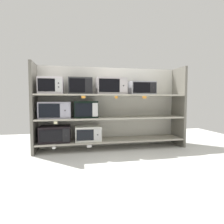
# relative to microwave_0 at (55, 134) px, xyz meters

# --- Properties ---
(ground) EXTENTS (6.89, 6.00, 0.02)m
(ground) POSITION_rel_microwave_0_xyz_m (1.10, -1.00, -0.34)
(ground) COLOR silver
(back_panel) EXTENTS (3.09, 0.04, 1.66)m
(back_panel) POSITION_rel_microwave_0_xyz_m (1.10, 0.28, 0.50)
(back_panel) COLOR beige
(back_panel) RESTS_ON ground
(upright_left) EXTENTS (0.05, 0.52, 1.66)m
(upright_left) POSITION_rel_microwave_0_xyz_m (-0.37, 0.00, 0.50)
(upright_left) COLOR #68645B
(upright_left) RESTS_ON ground
(upright_right) EXTENTS (0.05, 0.52, 1.66)m
(upright_right) POSITION_rel_microwave_0_xyz_m (2.58, 0.00, 0.50)
(upright_right) COLOR #68645B
(upright_right) RESTS_ON ground
(shelf_0) EXTENTS (2.89, 0.52, 0.03)m
(shelf_0) POSITION_rel_microwave_0_xyz_m (1.10, 0.00, -0.17)
(shelf_0) COLOR #ADA899
(shelf_0) RESTS_ON ground
(microwave_0) EXTENTS (0.56, 0.41, 0.30)m
(microwave_0) POSITION_rel_microwave_0_xyz_m (0.00, 0.00, 0.00)
(microwave_0) COLOR black
(microwave_0) RESTS_ON shelf_0
(microwave_1) EXTENTS (0.50, 0.41, 0.28)m
(microwave_1) POSITION_rel_microwave_0_xyz_m (0.62, -0.00, -0.01)
(microwave_1) COLOR white
(microwave_1) RESTS_ON shelf_0
(price_tag_0) EXTENTS (0.06, 0.00, 0.04)m
(price_tag_0) POSITION_rel_microwave_0_xyz_m (-0.01, -0.26, -0.21)
(price_tag_0) COLOR white
(price_tag_1) EXTENTS (0.09, 0.00, 0.05)m
(price_tag_1) POSITION_rel_microwave_0_xyz_m (0.62, -0.26, -0.21)
(price_tag_1) COLOR white
(shelf_1) EXTENTS (2.89, 0.52, 0.03)m
(shelf_1) POSITION_rel_microwave_0_xyz_m (1.10, 0.00, 0.29)
(shelf_1) COLOR #ADA899
(microwave_2) EXTENTS (0.58, 0.41, 0.31)m
(microwave_2) POSITION_rel_microwave_0_xyz_m (0.01, -0.00, 0.45)
(microwave_2) COLOR #9E9CAE
(microwave_2) RESTS_ON shelf_1
(microwave_3) EXTENTS (0.45, 0.38, 0.32)m
(microwave_3) POSITION_rel_microwave_0_xyz_m (0.58, -0.00, 0.46)
(microwave_3) COLOR black
(microwave_3) RESTS_ON shelf_1
(price_tag_2) EXTENTS (0.06, 0.00, 0.05)m
(price_tag_2) POSITION_rel_microwave_0_xyz_m (0.03, -0.26, 0.24)
(price_tag_2) COLOR beige
(shelf_2) EXTENTS (2.89, 0.52, 0.03)m
(shelf_2) POSITION_rel_microwave_0_xyz_m (1.10, 0.00, 0.74)
(shelf_2) COLOR #ADA899
(microwave_4) EXTENTS (0.44, 0.39, 0.31)m
(microwave_4) POSITION_rel_microwave_0_xyz_m (-0.06, -0.00, 0.91)
(microwave_4) COLOR silver
(microwave_4) RESTS_ON shelf_2
(microwave_5) EXTENTS (0.44, 0.39, 0.31)m
(microwave_5) POSITION_rel_microwave_0_xyz_m (0.48, -0.00, 0.91)
(microwave_5) COLOR #343436
(microwave_5) RESTS_ON shelf_2
(microwave_6) EXTENTS (0.58, 0.40, 0.32)m
(microwave_6) POSITION_rel_microwave_0_xyz_m (1.08, -0.00, 0.92)
(microwave_6) COLOR #BDB5B6
(microwave_6) RESTS_ON shelf_2
(microwave_7) EXTENTS (0.51, 0.35, 0.27)m
(microwave_7) POSITION_rel_microwave_0_xyz_m (1.73, -0.00, 0.89)
(microwave_7) COLOR #A3A5AC
(microwave_7) RESTS_ON shelf_2
(price_tag_3) EXTENTS (0.07, 0.00, 0.04)m
(price_tag_3) POSITION_rel_microwave_0_xyz_m (0.52, -0.26, 0.70)
(price_tag_3) COLOR orange
(price_tag_4) EXTENTS (0.05, 0.00, 0.05)m
(price_tag_4) POSITION_rel_microwave_0_xyz_m (1.13, -0.26, 0.70)
(price_tag_4) COLOR orange
(price_tag_5) EXTENTS (0.08, 0.00, 0.05)m
(price_tag_5) POSITION_rel_microwave_0_xyz_m (1.69, -0.26, 0.70)
(price_tag_5) COLOR orange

